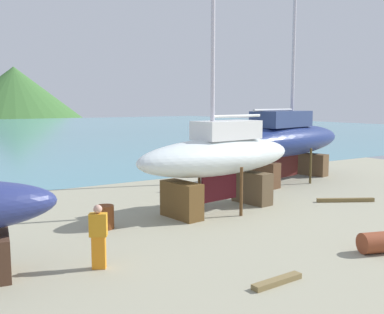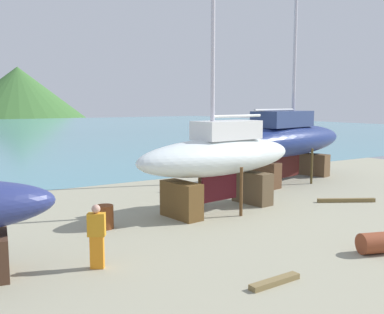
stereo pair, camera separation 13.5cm
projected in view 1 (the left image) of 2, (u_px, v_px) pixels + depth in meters
name	position (u px, v px, depth m)	size (l,w,h in m)	color
ground_plane	(259.00, 222.00, 15.85)	(39.26, 39.26, 0.00)	#9A977F
headland_hill	(16.00, 113.00, 179.84)	(95.64, 95.64, 37.18)	#3C6C31
sailboat_large_starboard	(220.00, 157.00, 17.40)	(7.77, 3.07, 13.54)	brown
sailboat_small_center	(286.00, 140.00, 24.14)	(10.49, 5.04, 15.47)	brown
worker	(98.00, 236.00, 11.30)	(0.50, 0.43, 1.66)	orange
barrel_tipped_left	(105.00, 217.00, 14.96)	(0.59, 0.59, 0.79)	brown
barrel_blue_faded	(377.00, 242.00, 12.56)	(0.59, 0.59, 0.95)	brown
timber_short_cross	(346.00, 200.00, 19.05)	(2.47, 0.17, 0.16)	brown
timber_plank_near	(277.00, 281.00, 10.40)	(1.45, 0.23, 0.13)	olive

